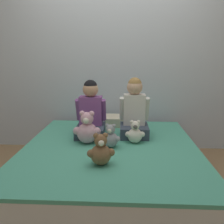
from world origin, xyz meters
TOP-DOWN VIEW (x-y plane):
  - ground_plane at (0.00, 0.00)m, footprint 14.00×14.00m
  - wall_behind_bed at (0.00, 1.07)m, footprint 8.00×0.06m
  - bed at (0.00, 0.00)m, footprint 1.69×1.85m
  - child_on_left at (-0.24, 0.34)m, footprint 0.34×0.39m
  - child_on_right at (0.24, 0.34)m, footprint 0.32×0.33m
  - teddy_bear_held_by_left_child at (-0.24, 0.07)m, footprint 0.28×0.21m
  - teddy_bear_held_by_right_child at (0.24, 0.11)m, footprint 0.20×0.15m
  - teddy_bear_between_children at (-0.00, -0.03)m, footprint 0.19×0.15m
  - teddy_bear_at_foot_of_bed at (-0.06, -0.41)m, footprint 0.22×0.17m
  - pillow_at_headboard at (0.00, 0.75)m, footprint 0.47×0.29m

SIDE VIEW (x-z plane):
  - ground_plane at x=0.00m, z-range 0.00..0.00m
  - bed at x=0.00m, z-range 0.00..0.41m
  - pillow_at_headboard at x=0.00m, z-range 0.42..0.53m
  - teddy_bear_between_children at x=0.00m, z-range 0.40..0.63m
  - teddy_bear_held_by_right_child at x=0.24m, z-range 0.40..0.63m
  - teddy_bear_at_foot_of_bed at x=-0.06m, z-range 0.39..0.66m
  - teddy_bear_held_by_left_child at x=-0.24m, z-range 0.39..0.72m
  - child_on_left at x=-0.24m, z-range 0.36..0.97m
  - child_on_right at x=0.24m, z-range 0.37..1.00m
  - wall_behind_bed at x=0.00m, z-range 0.00..2.50m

